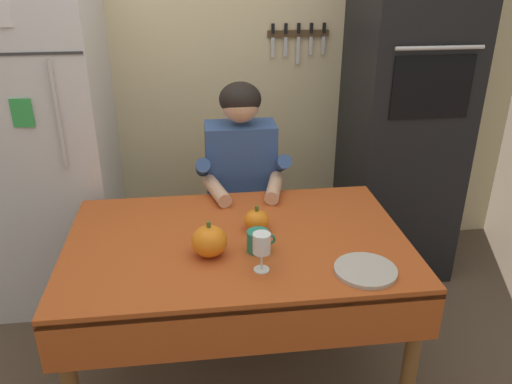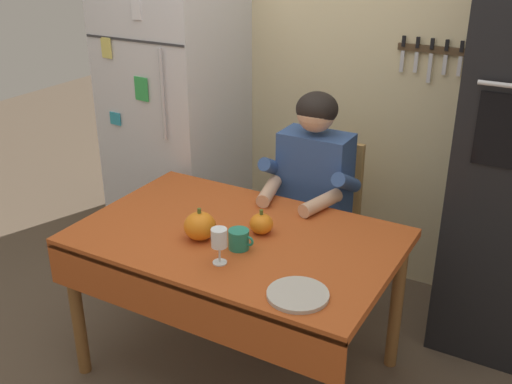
{
  "view_description": "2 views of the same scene",
  "coord_description": "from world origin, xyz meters",
  "px_view_note": "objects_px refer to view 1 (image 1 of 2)",
  "views": [
    {
      "loc": [
        -0.15,
        -1.74,
        1.8
      ],
      "look_at": [
        0.09,
        0.2,
        0.9
      ],
      "focal_mm": 35.96,
      "sensor_mm": 36.0,
      "label": 1
    },
    {
      "loc": [
        1.25,
        -1.93,
        2.01
      ],
      "look_at": [
        0.01,
        0.26,
        0.88
      ],
      "focal_mm": 42.66,
      "sensor_mm": 36.0,
      "label": 2
    }
  ],
  "objects_px": {
    "refrigerator": "(44,143)",
    "serving_tray": "(365,270)",
    "dining_table": "(238,259)",
    "chair_behind_person": "(239,205)",
    "wine_glass": "(262,245)",
    "wall_oven": "(405,101)",
    "pumpkin_medium": "(257,220)",
    "pumpkin_large": "(209,241)",
    "seated_person": "(242,182)",
    "coffee_mug": "(258,241)"
  },
  "relations": [
    {
      "from": "dining_table",
      "to": "wine_glass",
      "type": "xyz_separation_m",
      "value": [
        0.07,
        -0.22,
        0.19
      ]
    },
    {
      "from": "dining_table",
      "to": "coffee_mug",
      "type": "bearing_deg",
      "value": -47.43
    },
    {
      "from": "chair_behind_person",
      "to": "seated_person",
      "type": "height_order",
      "value": "seated_person"
    },
    {
      "from": "wall_oven",
      "to": "seated_person",
      "type": "xyz_separation_m",
      "value": [
        -0.97,
        -0.32,
        -0.31
      ]
    },
    {
      "from": "wine_glass",
      "to": "seated_person",
      "type": "bearing_deg",
      "value": 89.23
    },
    {
      "from": "seated_person",
      "to": "serving_tray",
      "type": "distance_m",
      "value": 0.96
    },
    {
      "from": "wine_glass",
      "to": "wall_oven",
      "type": "bearing_deg",
      "value": 49.49
    },
    {
      "from": "refrigerator",
      "to": "dining_table",
      "type": "bearing_deg",
      "value": -42.91
    },
    {
      "from": "dining_table",
      "to": "wine_glass",
      "type": "height_order",
      "value": "wine_glass"
    },
    {
      "from": "chair_behind_person",
      "to": "serving_tray",
      "type": "bearing_deg",
      "value": -71.12
    },
    {
      "from": "wall_oven",
      "to": "wine_glass",
      "type": "distance_m",
      "value": 1.52
    },
    {
      "from": "wine_glass",
      "to": "chair_behind_person",
      "type": "bearing_deg",
      "value": 89.37
    },
    {
      "from": "wall_oven",
      "to": "seated_person",
      "type": "distance_m",
      "value": 1.07
    },
    {
      "from": "refrigerator",
      "to": "seated_person",
      "type": "bearing_deg",
      "value": -15.16
    },
    {
      "from": "seated_person",
      "to": "coffee_mug",
      "type": "relative_size",
      "value": 10.75
    },
    {
      "from": "wall_oven",
      "to": "wine_glass",
      "type": "height_order",
      "value": "wall_oven"
    },
    {
      "from": "refrigerator",
      "to": "seated_person",
      "type": "relative_size",
      "value": 1.45
    },
    {
      "from": "wall_oven",
      "to": "dining_table",
      "type": "relative_size",
      "value": 1.5
    },
    {
      "from": "wall_oven",
      "to": "wine_glass",
      "type": "bearing_deg",
      "value": -130.51
    },
    {
      "from": "wall_oven",
      "to": "pumpkin_medium",
      "type": "relative_size",
      "value": 18.45
    },
    {
      "from": "dining_table",
      "to": "pumpkin_medium",
      "type": "relative_size",
      "value": 12.3
    },
    {
      "from": "pumpkin_large",
      "to": "pumpkin_medium",
      "type": "relative_size",
      "value": 1.28
    },
    {
      "from": "dining_table",
      "to": "serving_tray",
      "type": "bearing_deg",
      "value": -32.35
    },
    {
      "from": "wine_glass",
      "to": "serving_tray",
      "type": "relative_size",
      "value": 0.67
    },
    {
      "from": "wall_oven",
      "to": "seated_person",
      "type": "bearing_deg",
      "value": -161.79
    },
    {
      "from": "wall_oven",
      "to": "pumpkin_medium",
      "type": "bearing_deg",
      "value": -138.86
    },
    {
      "from": "pumpkin_medium",
      "to": "wall_oven",
      "type": "bearing_deg",
      "value": 41.14
    },
    {
      "from": "refrigerator",
      "to": "coffee_mug",
      "type": "height_order",
      "value": "refrigerator"
    },
    {
      "from": "refrigerator",
      "to": "serving_tray",
      "type": "distance_m",
      "value": 1.83
    },
    {
      "from": "wine_glass",
      "to": "serving_tray",
      "type": "xyz_separation_m",
      "value": [
        0.38,
        -0.06,
        -0.1
      ]
    },
    {
      "from": "wall_oven",
      "to": "chair_behind_person",
      "type": "xyz_separation_m",
      "value": [
        -0.97,
        -0.13,
        -0.54
      ]
    },
    {
      "from": "coffee_mug",
      "to": "pumpkin_medium",
      "type": "distance_m",
      "value": 0.17
    },
    {
      "from": "refrigerator",
      "to": "serving_tray",
      "type": "bearing_deg",
      "value": -39.85
    },
    {
      "from": "seated_person",
      "to": "chair_behind_person",
      "type": "bearing_deg",
      "value": 90.0
    },
    {
      "from": "dining_table",
      "to": "chair_behind_person",
      "type": "height_order",
      "value": "chair_behind_person"
    },
    {
      "from": "chair_behind_person",
      "to": "wall_oven",
      "type": "bearing_deg",
      "value": 7.65
    },
    {
      "from": "refrigerator",
      "to": "pumpkin_large",
      "type": "bearing_deg",
      "value": -49.47
    },
    {
      "from": "refrigerator",
      "to": "pumpkin_medium",
      "type": "distance_m",
      "value": 1.32
    },
    {
      "from": "wall_oven",
      "to": "coffee_mug",
      "type": "distance_m",
      "value": 1.43
    },
    {
      "from": "wall_oven",
      "to": "chair_behind_person",
      "type": "bearing_deg",
      "value": -172.35
    },
    {
      "from": "serving_tray",
      "to": "dining_table",
      "type": "bearing_deg",
      "value": 147.65
    },
    {
      "from": "serving_tray",
      "to": "refrigerator",
      "type": "bearing_deg",
      "value": 140.15
    },
    {
      "from": "seated_person",
      "to": "serving_tray",
      "type": "bearing_deg",
      "value": -67.48
    },
    {
      "from": "chair_behind_person",
      "to": "coffee_mug",
      "type": "bearing_deg",
      "value": -90.33
    },
    {
      "from": "refrigerator",
      "to": "dining_table",
      "type": "relative_size",
      "value": 1.29
    },
    {
      "from": "chair_behind_person",
      "to": "pumpkin_large",
      "type": "height_order",
      "value": "chair_behind_person"
    },
    {
      "from": "refrigerator",
      "to": "wine_glass",
      "type": "relative_size",
      "value": 11.62
    },
    {
      "from": "wine_glass",
      "to": "serving_tray",
      "type": "bearing_deg",
      "value": -8.93
    },
    {
      "from": "coffee_mug",
      "to": "wine_glass",
      "type": "distance_m",
      "value": 0.16
    },
    {
      "from": "refrigerator",
      "to": "pumpkin_large",
      "type": "relative_size",
      "value": 12.37
    }
  ]
}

